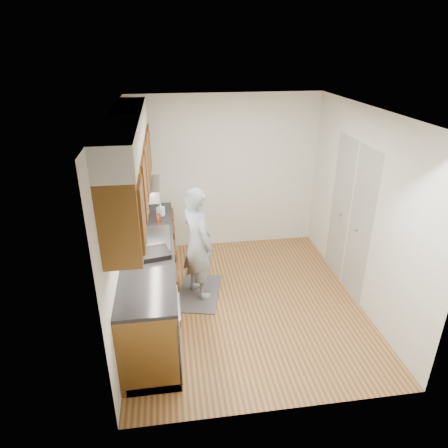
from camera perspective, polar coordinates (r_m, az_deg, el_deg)
name	(u,v)px	position (r m, az deg, el deg)	size (l,w,h in m)	color
floor	(245,302)	(5.48, 2.95, -11.01)	(3.50, 3.50, 0.00)	#A1793D
ceiling	(249,111)	(4.50, 3.66, 15.78)	(3.50, 3.50, 0.00)	white
wall_left	(121,224)	(4.80, -14.56, -0.01)	(0.02, 3.50, 2.50)	silver
wall_right	(363,210)	(5.34, 19.25, 1.92)	(0.02, 3.50, 2.50)	silver
wall_back	(226,174)	(6.47, 0.22, 7.22)	(3.00, 0.02, 2.50)	silver
counter	(152,278)	(5.13, -10.31, -7.55)	(0.64, 2.80, 1.30)	brown
upper_cabinets	(130,164)	(4.59, -13.33, 8.30)	(0.47, 2.80, 1.21)	brown
closet_door	(350,217)	(5.67, 17.52, 1.00)	(0.02, 1.22, 2.05)	silver
floor_mat	(199,293)	(5.63, -3.58, -9.78)	(0.54, 0.93, 0.02)	slate
person	(197,236)	(5.19, -3.84, -1.71)	(0.62, 0.41, 1.75)	#879BA5
soap_bottle_a	(140,218)	(5.38, -11.95, 0.84)	(0.10, 0.10, 0.25)	white
soap_bottle_b	(161,209)	(5.69, -9.05, 2.11)	(0.09, 0.09, 0.20)	white
soda_can	(158,218)	(5.50, -9.36, 0.83)	(0.06, 0.06, 0.11)	#B1371E
dish_rack	(153,254)	(4.67, -10.13, -4.19)	(0.37, 0.31, 0.06)	black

